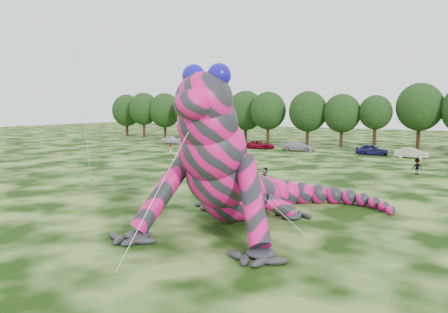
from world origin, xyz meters
name	(u,v)px	position (x,y,z in m)	size (l,w,h in m)	color
ground	(102,243)	(0.00, 0.00, 0.00)	(240.00, 240.00, 0.00)	#16330A
inflatable_gecko	(239,146)	(3.76, 7.66, 4.57)	(15.38, 18.27, 9.13)	#DF1072
tree_0	(127,115)	(-54.56, 59.23, 4.75)	(6.91, 6.22, 9.51)	black
tree_1	(144,115)	(-48.36, 58.05, 4.90)	(6.74, 6.07, 9.81)	black
tree_2	(165,116)	(-43.02, 58.76, 4.82)	(7.04, 6.34, 9.64)	black
tree_3	(188,117)	(-35.72, 57.07, 4.72)	(5.81, 5.23, 9.44)	black
tree_4	(218,118)	(-29.64, 58.71, 4.53)	(6.22, 5.60, 9.06)	black
tree_5	(246,117)	(-23.12, 58.44, 4.90)	(7.16, 6.44, 9.80)	black
tree_6	(268,118)	(-17.56, 56.68, 4.75)	(6.52, 5.86, 9.49)	black
tree_7	(308,119)	(-10.08, 56.80, 4.74)	(6.68, 6.01, 9.48)	black
tree_8	(342,121)	(-4.22, 56.99, 4.47)	(6.14, 5.53, 8.94)	black
tree_9	(375,122)	(1.06, 57.35, 4.34)	(5.27, 4.74, 8.68)	black
tree_10	(419,117)	(7.40, 58.58, 5.25)	(7.09, 6.38, 10.50)	black
car_0	(172,140)	(-33.36, 48.57, 0.69)	(1.63, 4.05, 1.38)	silver
car_1	(225,142)	(-22.38, 49.62, 0.71)	(1.51, 4.33, 1.43)	black
car_2	(260,145)	(-14.87, 48.13, 0.66)	(2.20, 4.77, 1.33)	maroon
car_3	(299,146)	(-8.17, 47.94, 0.75)	(2.10, 5.16, 1.50)	#9EA2A7
car_4	(372,150)	(2.72, 48.13, 0.76)	(1.78, 4.43, 1.51)	#151748
car_5	(412,153)	(8.09, 47.23, 0.70)	(1.48, 4.25, 1.40)	beige
spectator_0	(211,164)	(-7.98, 22.77, 0.89)	(0.65, 0.43, 1.78)	gray
spectator_5	(265,177)	(0.10, 18.92, 0.80)	(1.49, 0.47, 1.61)	gray
spectator_4	(171,149)	(-21.90, 33.66, 0.78)	(0.76, 0.50, 1.56)	gray
spectator_1	(245,163)	(-5.17, 24.97, 0.92)	(0.89, 0.69, 1.83)	gray
spectator_2	(417,167)	(10.69, 32.27, 0.82)	(1.07, 0.61, 1.65)	gray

